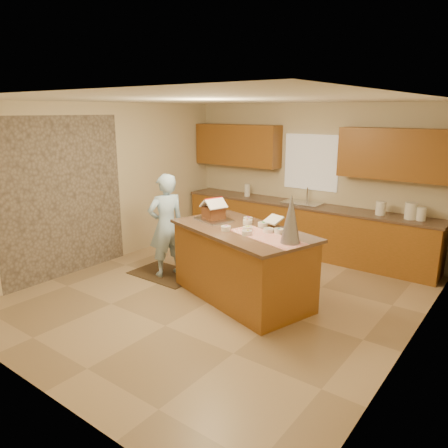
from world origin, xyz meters
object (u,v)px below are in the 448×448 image
at_px(boy, 166,225).
at_px(gingerbread_house, 214,211).
at_px(tinsel_tree, 291,219).
at_px(island_base, 242,265).

bearing_deg(boy, gingerbread_house, 120.82).
relative_size(tinsel_tree, gingerbread_house, 1.58).
distance_m(island_base, boy, 1.48).
bearing_deg(tinsel_tree, island_base, 166.76).
relative_size(tinsel_tree, boy, 0.37).
bearing_deg(island_base, boy, -162.67).
xyz_separation_m(boy, gingerbread_house, (0.84, 0.13, 0.33)).
bearing_deg(gingerbread_house, island_base, -11.71).
xyz_separation_m(tinsel_tree, gingerbread_house, (-1.43, 0.32, -0.16)).
bearing_deg(gingerbread_house, tinsel_tree, -12.61).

